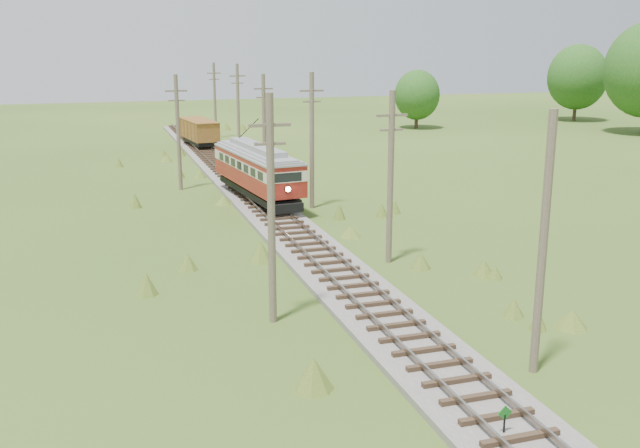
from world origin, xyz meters
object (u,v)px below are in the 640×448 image
object	(u,v)px
gondola	(199,131)
gravel_pile	(251,160)
streetcar	(257,168)
switch_marker	(505,420)

from	to	relation	value
gondola	gravel_pile	xyz separation A→B (m)	(2.81, -12.60, -1.30)
streetcar	gravel_pile	xyz separation A→B (m)	(2.81, 15.31, -1.90)
switch_marker	streetcar	size ratio (longest dim) A/B	0.09
gondola	streetcar	bearing A→B (deg)	-96.72
switch_marker	gravel_pile	world-z (taller)	gravel_pile
streetcar	gondola	world-z (taller)	streetcar
switch_marker	gondola	xyz separation A→B (m)	(0.20, 59.81, 1.29)
gondola	switch_marker	bearing A→B (deg)	-96.91
streetcar	gravel_pile	bearing A→B (deg)	73.33
streetcar	gondola	size ratio (longest dim) A/B	1.52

